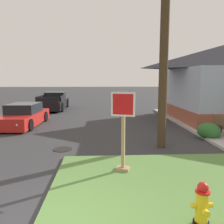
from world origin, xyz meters
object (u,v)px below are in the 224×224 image
object	(u,v)px
stop_sign	(123,134)
parked_sedan_red	(23,116)
utility_pole	(165,14)
manhole_cover	(63,149)
pickup_truck_black	(54,102)
fire_hydrant	(202,206)

from	to	relation	value
stop_sign	parked_sedan_red	distance (m)	8.65
utility_pole	manhole_cover	bearing A→B (deg)	-178.22
stop_sign	utility_pole	bearing A→B (deg)	54.09
parked_sedan_red	stop_sign	bearing A→B (deg)	-54.46
manhole_cover	utility_pole	xyz separation A→B (m)	(3.79, 0.12, 4.94)
manhole_cover	pickup_truck_black	size ratio (longest dim) A/B	0.13
fire_hydrant	utility_pole	size ratio (longest dim) A/B	0.08
fire_hydrant	stop_sign	xyz separation A→B (m)	(-1.12, 2.54, 0.67)
parked_sedan_red	manhole_cover	bearing A→B (deg)	-57.98
fire_hydrant	parked_sedan_red	xyz separation A→B (m)	(-6.14, 9.57, 0.09)
stop_sign	utility_pole	distance (m)	4.84
manhole_cover	parked_sedan_red	bearing A→B (deg)	122.02
fire_hydrant	utility_pole	distance (m)	6.71
parked_sedan_red	utility_pole	world-z (taller)	utility_pole
fire_hydrant	manhole_cover	size ratio (longest dim) A/B	1.14
manhole_cover	parked_sedan_red	distance (m)	5.62
fire_hydrant	manhole_cover	distance (m)	5.79
pickup_truck_black	utility_pole	bearing A→B (deg)	-61.61
fire_hydrant	pickup_truck_black	xyz separation A→B (m)	(-5.83, 16.86, 0.16)
manhole_cover	utility_pole	bearing A→B (deg)	1.78
stop_sign	manhole_cover	world-z (taller)	stop_sign
fire_hydrant	pickup_truck_black	bearing A→B (deg)	109.07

